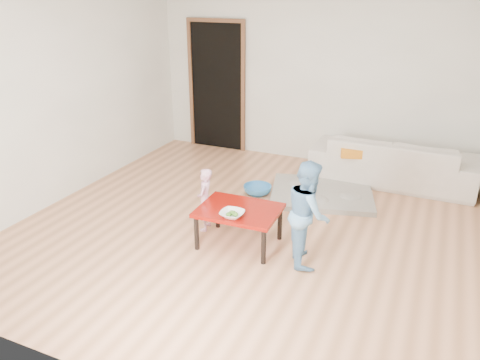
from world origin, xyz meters
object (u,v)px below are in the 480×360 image
Objects in this scene: sofa at (393,160)px; bowl at (232,214)px; child_blue at (308,213)px; red_table at (239,226)px; child_pink at (205,200)px; basin at (257,190)px.

sofa is 2.94m from bowl.
sofa is at bearing 64.98° from bowl.
bowl is 0.76m from child_blue.
child_pink reaches higher than red_table.
child_pink is 0.68× the size of child_blue.
child_pink reaches higher than bowl.
bowl is 0.23× the size of child_blue.
sofa reaches higher than red_table.
red_table is at bearing 63.58° from sofa.
basin is (0.18, 1.14, -0.31)m from child_pink.
child_blue is (1.24, -0.18, 0.17)m from child_pink.
child_pink is (-0.49, 0.16, 0.15)m from red_table.
child_blue is at bearing 13.34° from bowl.
child_blue reaches higher than child_pink.
bowl is at bearing 65.56° from sofa.
child_blue is (0.73, 0.17, 0.08)m from bowl.
child_pink is 1.19m from basin.
child_blue is at bearing 79.03° from sofa.
sofa is at bearing 63.00° from red_table.
red_table is 1.15× the size of child_pink.
basin is at bearing 37.19° from sofa.
child_blue is (-0.51, -2.49, 0.21)m from sofa.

